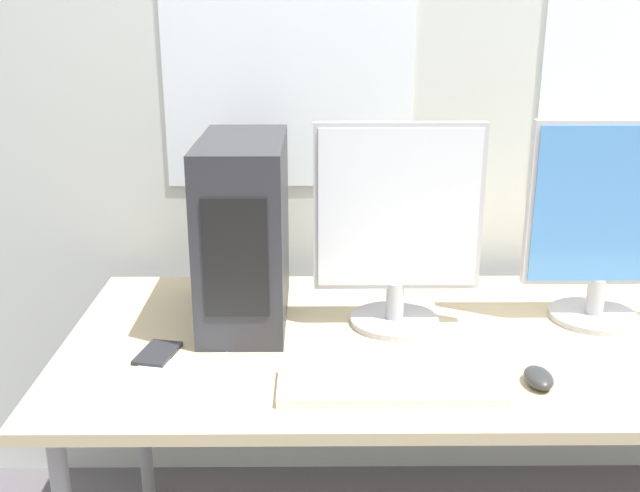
% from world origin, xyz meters
% --- Properties ---
extents(wall_back, '(8.00, 0.07, 2.70)m').
position_xyz_m(wall_back, '(0.00, 0.99, 1.35)').
color(wall_back, silver).
rests_on(wall_back, ground_plane).
extents(desk, '(2.17, 0.86, 0.74)m').
position_xyz_m(desk, '(0.00, 0.43, 0.70)').
color(desk, '#D1BA8E').
rests_on(desk, ground_plane).
extents(pc_tower, '(0.21, 0.44, 0.47)m').
position_xyz_m(pc_tower, '(-0.65, 0.57, 0.98)').
color(pc_tower, '#2D2D33').
rests_on(pc_tower, desk).
extents(monitor_main, '(0.42, 0.23, 0.52)m').
position_xyz_m(monitor_main, '(-0.27, 0.52, 1.01)').
color(monitor_main, '#B7B7BC').
rests_on(monitor_main, desk).
extents(monitor_right_near, '(0.40, 0.23, 0.52)m').
position_xyz_m(monitor_right_near, '(0.26, 0.54, 1.00)').
color(monitor_right_near, '#B7B7BC').
rests_on(monitor_right_near, desk).
extents(keyboard, '(0.48, 0.16, 0.02)m').
position_xyz_m(keyboard, '(-0.31, 0.17, 0.75)').
color(keyboard, silver).
rests_on(keyboard, desk).
extents(mouse, '(0.06, 0.10, 0.03)m').
position_xyz_m(mouse, '(0.01, 0.19, 0.76)').
color(mouse, '#2D2D2D').
rests_on(mouse, desk).
extents(cell_phone, '(0.10, 0.14, 0.01)m').
position_xyz_m(cell_phone, '(-0.84, 0.34, 0.75)').
color(cell_phone, '#232328').
rests_on(cell_phone, desk).
extents(paper_sheet_left, '(0.29, 0.34, 0.00)m').
position_xyz_m(paper_sheet_left, '(-0.74, 0.18, 0.74)').
color(paper_sheet_left, white).
rests_on(paper_sheet_left, desk).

